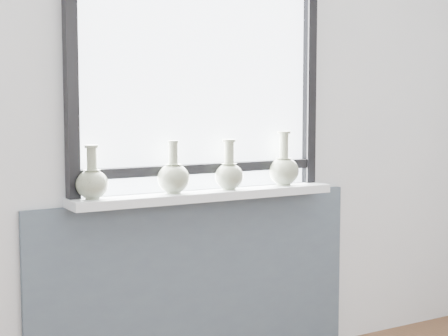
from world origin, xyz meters
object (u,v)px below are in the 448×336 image
windowsill (207,195)px  vase_a (92,181)px  vase_c (229,173)px  vase_d (284,168)px  vase_b (173,176)px

windowsill → vase_a: 0.57m
windowsill → vase_a: vase_a is taller
vase_c → vase_d: vase_d is taller
vase_d → vase_c: bearing=-177.0°
vase_c → windowsill: bearing=173.4°
windowsill → vase_d: vase_d is taller
vase_b → windowsill: bearing=2.1°
vase_a → vase_b: (0.38, 0.00, 0.00)m
windowsill → vase_a: size_ratio=5.69×
vase_a → vase_b: bearing=0.2°
windowsill → vase_b: vase_b is taller
vase_d → windowsill: bearing=-179.5°
vase_c → vase_b: bearing=178.6°
windowsill → vase_a: (-0.56, -0.01, 0.10)m
vase_a → vase_b: 0.38m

